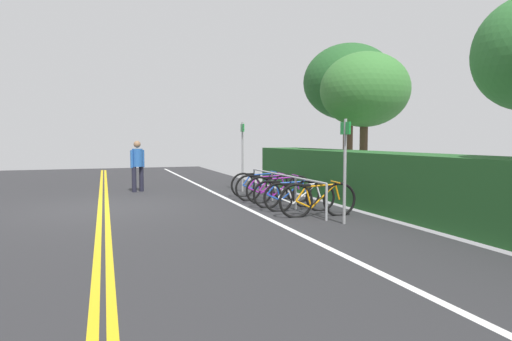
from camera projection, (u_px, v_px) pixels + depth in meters
The scene contains 17 objects.
ground_plane at pixel (103, 209), 10.32m from camera, with size 29.90×10.91×0.05m, color #2B2B2D.
centre_line_yellow_inner at pixel (100, 208), 10.30m from camera, with size 26.91×0.10×0.00m, color gold.
centre_line_yellow_outer at pixel (107, 208), 10.35m from camera, with size 26.91×0.10×0.00m, color gold.
bike_lane_stripe_white at pixel (232, 201), 11.40m from camera, with size 26.91×0.12×0.00m, color white.
bike_rack at pixel (283, 182), 10.79m from camera, with size 4.52×0.05×0.77m.
bicycle_0 at pixel (260, 184), 12.49m from camera, with size 0.46×1.77×0.74m.
bicycle_1 at pixel (267, 187), 11.69m from camera, with size 0.46×1.77×0.75m.
bicycle_2 at pixel (279, 189), 11.17m from camera, with size 0.46×1.80×0.75m.
bicycle_3 at pixel (287, 194), 10.38m from camera, with size 0.52×1.63×0.72m.
bicycle_4 at pixel (299, 197), 9.84m from camera, with size 0.53×1.64×0.72m.
bicycle_5 at pixel (318, 200), 9.15m from camera, with size 0.46×1.73×0.78m.
pedestrian at pixel (137, 163), 13.48m from camera, with size 0.32×0.44×1.60m.
sign_post_near at pixel (242, 150), 13.50m from camera, with size 0.36×0.06×2.19m.
sign_post_far at pixel (345, 160), 8.30m from camera, with size 0.36×0.06×2.04m.
hedge_backdrop at pixel (390, 181), 10.06m from camera, with size 13.47×1.39×1.34m, color #235626.
tree_near_left at pixel (349, 83), 15.55m from camera, with size 3.27×3.27×5.08m.
tree_mid at pixel (365, 90), 13.03m from camera, with size 2.69×2.69×4.28m.
Camera 1 is at (10.87, 0.05, 1.65)m, focal length 30.16 mm.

